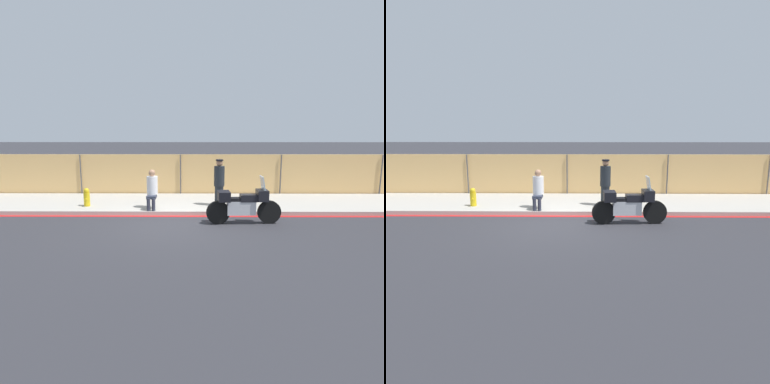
% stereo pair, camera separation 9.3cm
% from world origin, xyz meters
% --- Properties ---
extents(ground_plane, '(120.00, 120.00, 0.00)m').
position_xyz_m(ground_plane, '(0.00, 0.00, 0.00)').
color(ground_plane, '#2D2D33').
extents(sidewalk, '(31.59, 3.23, 0.14)m').
position_xyz_m(sidewalk, '(0.00, 2.74, 0.07)').
color(sidewalk, '#ADA89E').
rests_on(sidewalk, ground_plane).
extents(curb_paint_stripe, '(31.59, 0.18, 0.01)m').
position_xyz_m(curb_paint_stripe, '(0.00, 1.04, 0.00)').
color(curb_paint_stripe, red).
rests_on(curb_paint_stripe, ground_plane).
extents(storefront_fence, '(30.01, 0.17, 1.81)m').
position_xyz_m(storefront_fence, '(0.00, 4.44, 0.90)').
color(storefront_fence, '#E5B26B').
rests_on(storefront_fence, ground_plane).
extents(motorcycle, '(2.31, 0.56, 1.48)m').
position_xyz_m(motorcycle, '(2.09, 0.17, 0.60)').
color(motorcycle, black).
rests_on(motorcycle, ground_plane).
extents(officer_standing, '(0.38, 0.38, 1.67)m').
position_xyz_m(officer_standing, '(1.48, 2.08, 1.00)').
color(officer_standing, '#1E2328').
rests_on(officer_standing, sidewalk).
extents(person_seated_on_curb, '(0.38, 0.69, 1.36)m').
position_xyz_m(person_seated_on_curb, '(-0.88, 1.61, 0.89)').
color(person_seated_on_curb, '#2D3342').
rests_on(person_seated_on_curb, sidewalk).
extents(fire_hydrant, '(0.22, 0.27, 0.66)m').
position_xyz_m(fire_hydrant, '(-3.28, 1.93, 0.46)').
color(fire_hydrant, gold).
rests_on(fire_hydrant, sidewalk).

